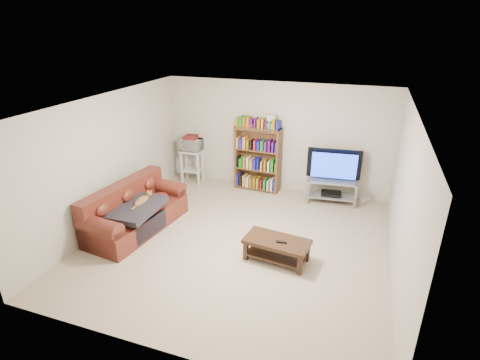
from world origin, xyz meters
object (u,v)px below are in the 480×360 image
at_px(coffee_table, 277,246).
at_px(tv_stand, 332,187).
at_px(sofa, 134,213).
at_px(bookshelf, 258,158).

relative_size(coffee_table, tv_stand, 1.01).
bearing_deg(tv_stand, coffee_table, -108.83).
bearing_deg(sofa, coffee_table, 4.35).
xyz_separation_m(sofa, coffee_table, (2.72, -0.13, -0.05)).
distance_m(sofa, tv_stand, 4.02).
bearing_deg(coffee_table, bookshelf, 120.05).
bearing_deg(sofa, bookshelf, 63.19).
xyz_separation_m(sofa, bookshelf, (1.63, 2.43, 0.44)).
relative_size(tv_stand, bookshelf, 0.73).
height_order(sofa, coffee_table, sofa).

